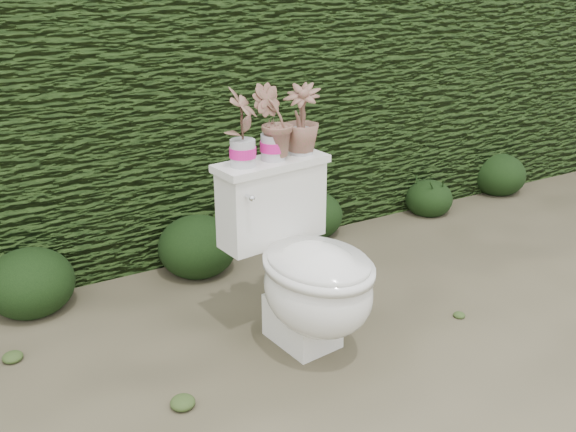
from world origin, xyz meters
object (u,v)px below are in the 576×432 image
potted_plant_left (242,129)px  potted_plant_right (301,121)px  toilet (306,270)px  potted_plant_center (273,125)px

potted_plant_left → potted_plant_right: 0.30m
toilet → potted_plant_right: size_ratio=2.70×
toilet → potted_plant_right: (0.13, 0.26, 0.56)m
toilet → potted_plant_left: (-0.17, 0.22, 0.57)m
toilet → potted_plant_center: (-0.02, 0.24, 0.57)m
toilet → potted_plant_right: bearing=56.7°
potted_plant_left → potted_plant_center: bearing=-38.0°
potted_plant_right → toilet: bearing=-66.8°
potted_plant_center → toilet: bearing=119.5°
toilet → potted_plant_left: potted_plant_left is taller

